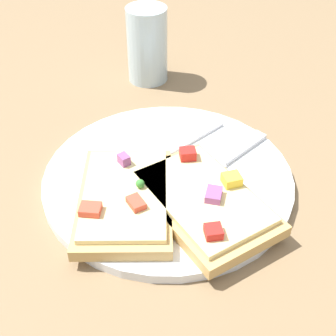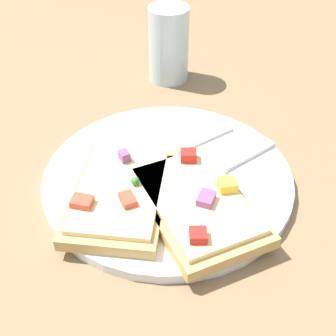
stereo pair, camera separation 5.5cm
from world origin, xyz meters
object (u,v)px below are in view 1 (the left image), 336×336
object	(u,v)px
fork	(157,158)
drinking_glass	(147,45)
plate	(168,178)
pizza_slice_main	(125,198)
pizza_slice_corner	(203,201)
knife	(216,166)

from	to	relation	value
fork	drinking_glass	bearing A→B (deg)	-127.84
plate	fork	distance (m)	0.03
plate	pizza_slice_main	xyz separation A→B (m)	(-0.04, 0.06, 0.02)
fork	plate	bearing A→B (deg)	74.32
plate	pizza_slice_corner	world-z (taller)	pizza_slice_corner
knife	drinking_glass	bearing A→B (deg)	-114.43
knife	drinking_glass	size ratio (longest dim) A/B	1.73
fork	knife	world-z (taller)	knife
fork	knife	xyz separation A→B (m)	(-0.03, -0.06, 0.00)
plate	knife	xyz separation A→B (m)	(-0.00, -0.06, 0.01)
plate	pizza_slice_main	distance (m)	0.07
fork	drinking_glass	world-z (taller)	drinking_glass
fork	pizza_slice_main	bearing A→B (deg)	24.79
pizza_slice_main	plate	bearing A→B (deg)	-43.02
pizza_slice_main	drinking_glass	bearing A→B (deg)	-3.31
pizza_slice_main	drinking_glass	size ratio (longest dim) A/B	1.55
pizza_slice_main	drinking_glass	world-z (taller)	drinking_glass
knife	pizza_slice_main	world-z (taller)	pizza_slice_main
fork	drinking_glass	size ratio (longest dim) A/B	1.65
plate	pizza_slice_corner	distance (m)	0.07
knife	drinking_glass	xyz separation A→B (m)	(0.25, 0.02, 0.04)
knife	plate	bearing A→B (deg)	-32.89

